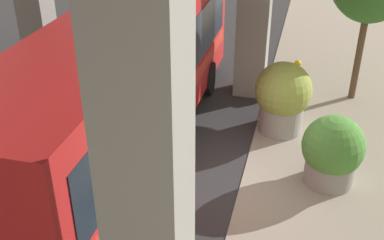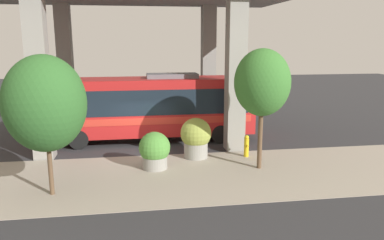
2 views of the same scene
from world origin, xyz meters
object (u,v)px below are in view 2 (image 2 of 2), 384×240
at_px(planter_middle, 196,137).
at_px(street_tree_near, 45,104).
at_px(planter_front, 155,151).
at_px(street_tree_far, 262,83).
at_px(bus, 153,105).
at_px(fire_hydrant, 246,146).

distance_m(planter_middle, street_tree_near, 7.23).
distance_m(planter_front, planter_middle, 2.38).
xyz_separation_m(planter_front, street_tree_far, (-0.66, -4.50, 2.93)).
bearing_deg(street_tree_near, bus, -29.89).
bearing_deg(fire_hydrant, planter_front, 102.97).
xyz_separation_m(planter_front, street_tree_near, (-2.26, 3.84, 2.53)).
bearing_deg(street_tree_far, fire_hydrant, 2.50).
height_order(fire_hydrant, street_tree_near, street_tree_near).
bearing_deg(street_tree_far, street_tree_near, 100.86).
xyz_separation_m(fire_hydrant, street_tree_near, (-3.28, 8.27, 2.80)).
bearing_deg(planter_front, fire_hydrant, -77.03).
relative_size(street_tree_near, street_tree_far, 0.97).
bearing_deg(planter_front, bus, -2.05).
height_order(bus, planter_front, bus).
height_order(bus, fire_hydrant, bus).
distance_m(bus, planter_front, 4.87).
bearing_deg(bus, planter_middle, -151.90).
distance_m(bus, street_tree_near, 8.16).
relative_size(planter_front, planter_middle, 0.85).
bearing_deg(planter_middle, street_tree_near, 121.04).
xyz_separation_m(planter_middle, street_tree_near, (-3.52, 5.86, 2.35)).
xyz_separation_m(planter_middle, street_tree_far, (-1.92, -2.49, 2.75)).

